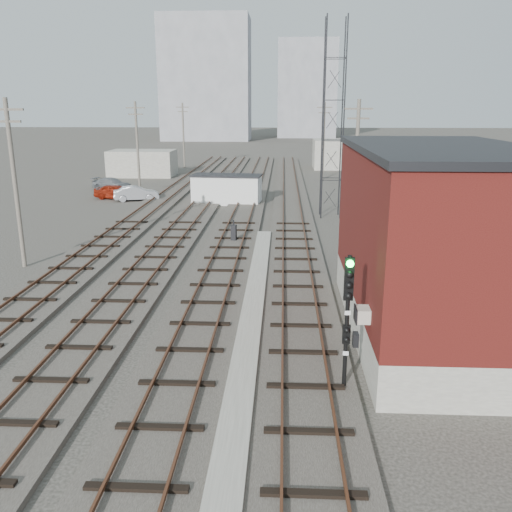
# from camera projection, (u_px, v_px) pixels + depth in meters

# --- Properties ---
(ground) EXTENTS (320.00, 320.00, 0.00)m
(ground) POSITION_uv_depth(u_px,v_px,m) (269.00, 177.00, 67.86)
(ground) COLOR #282621
(ground) RESTS_ON ground
(track_right) EXTENTS (3.20, 90.00, 0.39)m
(track_right) POSITION_uv_depth(u_px,v_px,m) (291.00, 206.00, 47.50)
(track_right) COLOR #332D28
(track_right) RESTS_ON ground
(track_mid_right) EXTENTS (3.20, 90.00, 0.39)m
(track_mid_right) POSITION_uv_depth(u_px,v_px,m) (246.00, 205.00, 47.69)
(track_mid_right) COLOR #332D28
(track_mid_right) RESTS_ON ground
(track_mid_left) EXTENTS (3.20, 90.00, 0.39)m
(track_mid_left) POSITION_uv_depth(u_px,v_px,m) (201.00, 205.00, 47.88)
(track_mid_left) COLOR #332D28
(track_mid_left) RESTS_ON ground
(track_left) EXTENTS (3.20, 90.00, 0.39)m
(track_left) POSITION_uv_depth(u_px,v_px,m) (156.00, 205.00, 48.08)
(track_left) COLOR #332D28
(track_left) RESTS_ON ground
(platform_curb) EXTENTS (0.90, 28.00, 0.26)m
(platform_curb) POSITION_uv_depth(u_px,v_px,m) (253.00, 307.00, 23.53)
(platform_curb) COLOR gray
(platform_curb) RESTS_ON ground
(brick_building) EXTENTS (6.54, 12.20, 7.22)m
(brick_building) POSITION_uv_depth(u_px,v_px,m) (436.00, 242.00, 20.33)
(brick_building) COLOR gray
(brick_building) RESTS_ON ground
(lattice_tower) EXTENTS (1.60, 1.60, 15.00)m
(lattice_tower) POSITION_uv_depth(u_px,v_px,m) (333.00, 120.00, 41.53)
(lattice_tower) COLOR black
(lattice_tower) RESTS_ON ground
(utility_pole_left_a) EXTENTS (1.80, 0.24, 9.00)m
(utility_pole_left_a) POSITION_uv_depth(u_px,v_px,m) (15.00, 180.00, 28.68)
(utility_pole_left_a) COLOR #595147
(utility_pole_left_a) RESTS_ON ground
(utility_pole_left_b) EXTENTS (1.80, 0.24, 9.00)m
(utility_pole_left_b) POSITION_uv_depth(u_px,v_px,m) (137.00, 146.00, 52.74)
(utility_pole_left_b) COLOR #595147
(utility_pole_left_b) RESTS_ON ground
(utility_pole_left_c) EXTENTS (1.80, 0.24, 9.00)m
(utility_pole_left_c) POSITION_uv_depth(u_px,v_px,m) (183.00, 133.00, 76.80)
(utility_pole_left_c) COLOR #595147
(utility_pole_left_c) RESTS_ON ground
(utility_pole_right_a) EXTENTS (1.80, 0.24, 9.00)m
(utility_pole_right_a) POSITION_uv_depth(u_px,v_px,m) (356.00, 166.00, 35.47)
(utility_pole_right_a) COLOR #595147
(utility_pole_right_a) RESTS_ON ground
(utility_pole_right_b) EXTENTS (1.80, 0.24, 9.00)m
(utility_pole_right_b) POSITION_uv_depth(u_px,v_px,m) (324.00, 139.00, 64.34)
(utility_pole_right_b) COLOR #595147
(utility_pole_right_b) RESTS_ON ground
(apartment_left) EXTENTS (22.00, 14.00, 30.00)m
(apartment_left) POSITION_uv_depth(u_px,v_px,m) (206.00, 80.00, 136.88)
(apartment_left) COLOR gray
(apartment_left) RESTS_ON ground
(apartment_right) EXTENTS (16.00, 12.00, 26.00)m
(apartment_right) POSITION_uv_depth(u_px,v_px,m) (307.00, 89.00, 150.60)
(apartment_right) COLOR gray
(apartment_right) RESTS_ON ground
(shed_left) EXTENTS (8.00, 5.00, 3.20)m
(shed_left) POSITION_uv_depth(u_px,v_px,m) (143.00, 163.00, 68.20)
(shed_left) COLOR gray
(shed_left) RESTS_ON ground
(shed_right) EXTENTS (6.00, 6.00, 4.00)m
(shed_right) POSITION_uv_depth(u_px,v_px,m) (335.00, 154.00, 76.51)
(shed_right) COLOR gray
(shed_right) RESTS_ON ground
(signal_mast) EXTENTS (0.40, 0.42, 4.39)m
(signal_mast) POSITION_uv_depth(u_px,v_px,m) (347.00, 313.00, 16.15)
(signal_mast) COLOR gray
(signal_mast) RESTS_ON ground
(switch_stand) EXTENTS (0.38, 0.38, 1.41)m
(switch_stand) POSITION_uv_depth(u_px,v_px,m) (234.00, 233.00, 34.91)
(switch_stand) COLOR black
(switch_stand) RESTS_ON ground
(site_trailer) EXTENTS (6.47, 3.32, 2.62)m
(site_trailer) POSITION_uv_depth(u_px,v_px,m) (227.00, 189.00, 48.86)
(site_trailer) COLOR silver
(site_trailer) RESTS_ON ground
(car_red) EXTENTS (4.36, 2.55, 1.39)m
(car_red) POSITION_uv_depth(u_px,v_px,m) (116.00, 192.00, 51.43)
(car_red) COLOR maroon
(car_red) RESTS_ON ground
(car_silver) EXTENTS (4.40, 2.63, 1.37)m
(car_silver) POSITION_uv_depth(u_px,v_px,m) (136.00, 193.00, 50.62)
(car_silver) COLOR #96989D
(car_silver) RESTS_ON ground
(car_grey) EXTENTS (4.57, 2.70, 1.24)m
(car_grey) POSITION_uv_depth(u_px,v_px,m) (112.00, 184.00, 57.26)
(car_grey) COLOR slate
(car_grey) RESTS_ON ground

